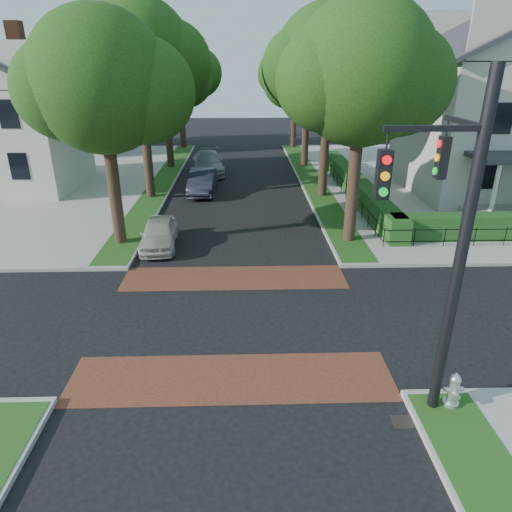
{
  "coord_description": "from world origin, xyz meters",
  "views": [
    {
      "loc": [
        0.38,
        -13.55,
        8.15
      ],
      "look_at": [
        0.83,
        1.71,
        1.6
      ],
      "focal_mm": 32.0,
      "sensor_mm": 36.0,
      "label": 1
    }
  ],
  "objects_px": {
    "parked_car_front": "(159,233)",
    "parked_car_middle": "(202,182)",
    "traffic_signal": "(451,233)",
    "fire_hydrant": "(453,390)",
    "parked_car_rear": "(208,163)"
  },
  "relations": [
    {
      "from": "traffic_signal",
      "to": "parked_car_middle",
      "type": "xyz_separation_m",
      "value": [
        -7.19,
        20.7,
        -3.94
      ]
    },
    {
      "from": "parked_car_front",
      "to": "parked_car_middle",
      "type": "relative_size",
      "value": 0.85
    },
    {
      "from": "traffic_signal",
      "to": "parked_car_rear",
      "type": "bearing_deg",
      "value": 105.16
    },
    {
      "from": "parked_car_front",
      "to": "parked_car_middle",
      "type": "distance_m",
      "value": 9.66
    },
    {
      "from": "parked_car_front",
      "to": "parked_car_rear",
      "type": "height_order",
      "value": "parked_car_rear"
    },
    {
      "from": "parked_car_front",
      "to": "parked_car_middle",
      "type": "height_order",
      "value": "parked_car_middle"
    },
    {
      "from": "traffic_signal",
      "to": "fire_hydrant",
      "type": "height_order",
      "value": "traffic_signal"
    },
    {
      "from": "parked_car_front",
      "to": "fire_hydrant",
      "type": "distance_m",
      "value": 14.56
    },
    {
      "from": "traffic_signal",
      "to": "parked_car_rear",
      "type": "relative_size",
      "value": 1.43
    },
    {
      "from": "parked_car_front",
      "to": "parked_car_middle",
      "type": "xyz_separation_m",
      "value": [
        1.3,
        9.57,
        0.09
      ]
    },
    {
      "from": "traffic_signal",
      "to": "parked_car_rear",
      "type": "distance_m",
      "value": 27.75
    },
    {
      "from": "parked_car_front",
      "to": "fire_hydrant",
      "type": "bearing_deg",
      "value": -55.09
    },
    {
      "from": "traffic_signal",
      "to": "parked_car_middle",
      "type": "distance_m",
      "value": 22.26
    },
    {
      "from": "traffic_signal",
      "to": "parked_car_middle",
      "type": "height_order",
      "value": "traffic_signal"
    },
    {
      "from": "traffic_signal",
      "to": "parked_car_rear",
      "type": "height_order",
      "value": "traffic_signal"
    }
  ]
}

